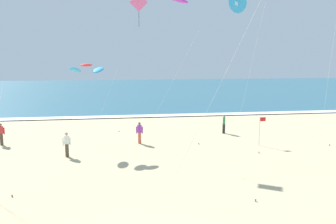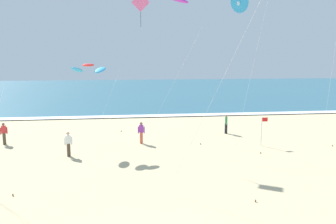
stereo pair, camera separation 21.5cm
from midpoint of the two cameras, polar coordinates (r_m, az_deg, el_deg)
The scene contains 10 objects.
ocean_water at distance 65.52m, azimuth -7.12°, elevation 3.67°, with size 160.00×60.00×0.08m, color #2D6075.
shoreline_foam at distance 36.06m, azimuth -6.19°, elevation -0.70°, with size 160.00×1.59×0.01m, color white.
kite_delta_cobalt_near at distance 23.85m, azimuth 11.46°, elevation 17.70°, with size 1.75×2.56×10.60m.
kite_diamond_rose_distant at distance 23.91m, azimuth -4.87°, elevation 17.03°, with size 4.84×0.44×10.51m.
kite_arc_scarlet_outer at distance 23.91m, azimuth -13.82°, elevation 7.14°, with size 3.45×5.59×5.82m.
bystander_white_top at distance 22.40m, azimuth -16.96°, elevation -5.23°, with size 0.49×0.25×1.59m.
bystander_red_top at distance 27.11m, azimuth -26.51°, elevation -3.34°, with size 0.46×0.30×1.59m.
bystander_purple_top at distance 24.78m, azimuth -5.07°, elevation -3.49°, with size 0.50×0.22×1.59m.
bystander_green_top at distance 28.36m, azimuth 9.19°, elevation -1.96°, with size 0.26×0.49×1.59m.
lifeguard_flag at distance 24.93m, azimuth 15.05°, elevation -2.63°, with size 0.45×0.05×2.10m.
Camera 1 is at (-1.27, -8.57, 6.23)m, focal length 36.18 mm.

